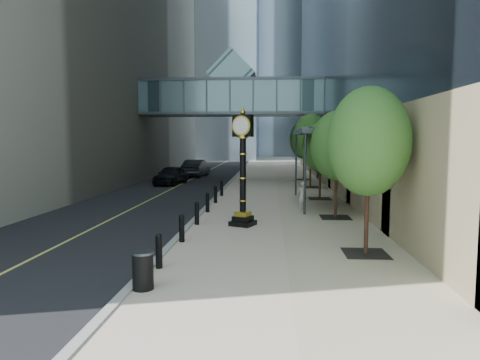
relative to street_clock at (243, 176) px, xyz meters
name	(u,v)px	position (x,y,z in m)	size (l,w,h in m)	color
ground	(251,284)	(0.68, -7.34, -2.21)	(320.00, 320.00, 0.00)	gray
road	(208,171)	(-6.32, 32.66, -2.20)	(8.00, 180.00, 0.02)	black
sidewalk	(274,171)	(1.68, 32.66, -2.18)	(8.00, 180.00, 0.06)	#C0AB94
curb	(241,171)	(-2.32, 32.66, -2.17)	(0.25, 180.00, 0.07)	gray
distant_tower_c	(249,43)	(-5.32, 112.66, 30.29)	(22.00, 22.00, 65.00)	#A2BBCC
skywalk	(232,96)	(-2.32, 20.66, 5.50)	(17.00, 4.20, 5.80)	slate
entrance_canopy	(323,132)	(4.16, 6.66, 1.98)	(3.00, 8.00, 4.38)	#383F44
bollard_row	(203,208)	(-2.02, 1.66, -1.70)	(0.20, 16.20, 0.90)	black
street_trees	(320,141)	(4.28, 9.28, 1.45)	(2.78, 28.64, 5.71)	black
street_clock	(243,176)	(0.00, 0.00, 0.00)	(1.23, 1.23, 4.95)	black
trash_bin	(143,271)	(-1.96, -8.09, -1.70)	(0.52, 0.52, 0.90)	black
pedestrian	(302,196)	(2.87, 4.35, -1.40)	(0.55, 0.36, 1.50)	beige
car_near	(171,175)	(-7.13, 17.03, -1.41)	(1.84, 4.58, 1.56)	black
car_far	(196,168)	(-6.40, 25.09, -1.33)	(1.82, 5.22, 1.72)	black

